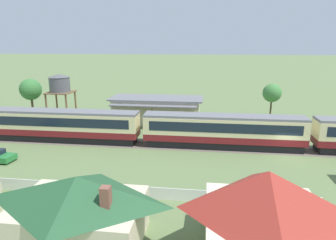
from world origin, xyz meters
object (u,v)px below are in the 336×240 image
(station_building, at_px, (157,110))
(cottage_dark_green_roof_3, at_px, (79,208))
(passenger_train, at_px, (225,130))
(cottage_red_roof, at_px, (266,214))
(yard_tree_0, at_px, (31,90))
(yard_tree_1, at_px, (272,93))
(water_tower, at_px, (60,85))

(station_building, height_order, cottage_dark_green_roof_3, cottage_dark_green_roof_3)
(passenger_train, xyz_separation_m, cottage_red_roof, (1.18, -19.20, 0.63))
(yard_tree_0, bearing_deg, passenger_train, -19.96)
(station_building, xyz_separation_m, yard_tree_1, (18.18, 4.80, 2.33))
(cottage_red_roof, height_order, yard_tree_1, yard_tree_1)
(station_building, bearing_deg, cottage_dark_green_roof_3, -90.15)
(cottage_red_roof, bearing_deg, station_building, 110.88)
(cottage_dark_green_roof_3, bearing_deg, passenger_train, 62.22)
(passenger_train, distance_m, cottage_dark_green_roof_3, 21.59)
(station_building, relative_size, cottage_red_roof, 1.93)
(station_building, bearing_deg, yard_tree_1, 14.81)
(water_tower, distance_m, cottage_dark_green_roof_3, 33.38)
(passenger_train, relative_size, cottage_dark_green_roof_3, 6.96)
(passenger_train, xyz_separation_m, yard_tree_0, (-31.62, 11.48, 2.48))
(yard_tree_1, bearing_deg, passenger_train, -118.82)
(cottage_dark_green_roof_3, xyz_separation_m, yard_tree_0, (-21.56, 30.59, 2.39))
(cottage_dark_green_roof_3, bearing_deg, station_building, 89.85)
(station_building, bearing_deg, cottage_red_roof, -69.12)
(passenger_train, xyz_separation_m, water_tower, (-25.72, 10.17, 3.62))
(station_building, distance_m, cottage_red_roof, 31.35)
(station_building, distance_m, yard_tree_0, 21.84)
(station_building, height_order, yard_tree_0, yard_tree_0)
(passenger_train, relative_size, station_building, 4.18)
(yard_tree_1, bearing_deg, cottage_red_roof, -101.62)
(water_tower, xyz_separation_m, cottage_red_roof, (26.90, -29.37, -2.99))
(cottage_red_roof, xyz_separation_m, yard_tree_0, (-32.80, 30.69, 1.85))
(cottage_dark_green_roof_3, height_order, yard_tree_0, yard_tree_0)
(station_building, distance_m, yard_tree_1, 18.94)
(station_building, xyz_separation_m, cottage_red_roof, (11.17, -29.28, 0.77))
(yard_tree_0, bearing_deg, cottage_dark_green_roof_3, -54.82)
(water_tower, distance_m, yard_tree_1, 34.26)
(water_tower, bearing_deg, cottage_dark_green_roof_3, -61.87)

